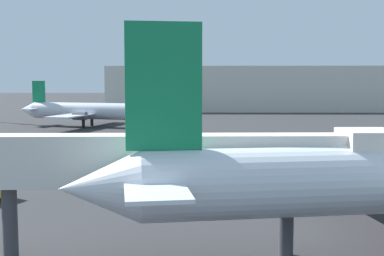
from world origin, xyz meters
TOP-DOWN VIEW (x-y plane):
  - airplane_distant at (-20.35, 76.63)m, footprint 29.39×21.66m
  - jet_bridge at (-1.44, 11.28)m, footprint 20.83×3.06m
  - terminal_building at (17.78, 124.96)m, footprint 86.83×18.19m

SIDE VIEW (x-z plane):
  - airplane_distant at x=-20.35m, z-range -1.26..6.83m
  - jet_bridge at x=-1.44m, z-range 1.51..7.53m
  - terminal_building at x=17.78m, z-range 0.00..11.74m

